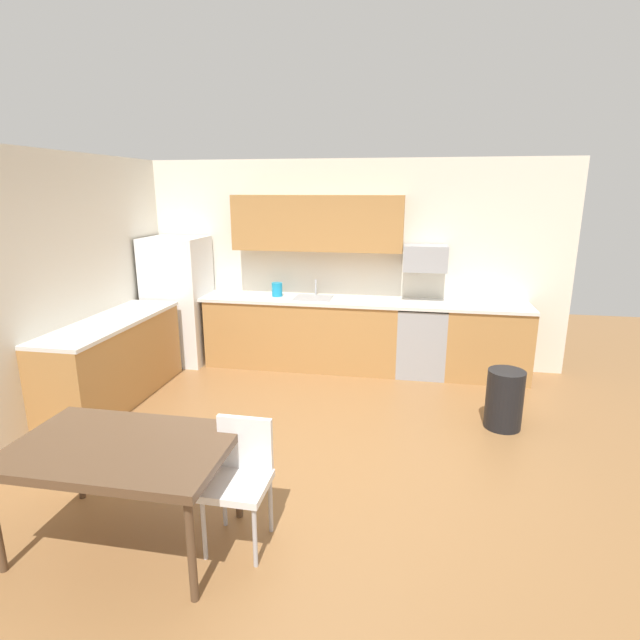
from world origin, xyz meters
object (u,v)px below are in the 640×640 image
at_px(refrigerator, 179,301).
at_px(dining_table, 121,452).
at_px(chair_near_table, 240,472).
at_px(kettle, 277,290).
at_px(oven_range, 421,339).
at_px(trash_bin, 504,399).
at_px(microwave, 425,258).

height_order(refrigerator, dining_table, refrigerator).
height_order(chair_near_table, kettle, kettle).
bearing_deg(kettle, chair_near_table, -78.94).
bearing_deg(refrigerator, chair_near_table, -58.81).
xyz_separation_m(oven_range, kettle, (-1.91, 0.05, 0.56)).
relative_size(refrigerator, dining_table, 1.22).
xyz_separation_m(chair_near_table, kettle, (-0.68, 3.49, 0.52)).
distance_m(dining_table, chair_near_table, 0.78).
xyz_separation_m(refrigerator, dining_table, (1.29, -3.54, -0.18)).
height_order(oven_range, kettle, kettle).
xyz_separation_m(dining_table, kettle, (0.06, 3.67, 0.35)).
bearing_deg(chair_near_table, oven_range, 70.39).
bearing_deg(kettle, trash_bin, -28.15).
height_order(trash_bin, kettle, kettle).
relative_size(dining_table, chair_near_table, 1.65).
xyz_separation_m(refrigerator, chair_near_table, (2.03, -3.36, -0.35)).
height_order(dining_table, chair_near_table, chair_near_table).
relative_size(oven_range, trash_bin, 1.52).
bearing_deg(trash_bin, dining_table, -141.33).
relative_size(microwave, trash_bin, 0.90).
height_order(oven_range, dining_table, oven_range).
distance_m(refrigerator, microwave, 3.33).
relative_size(oven_range, kettle, 4.55).
xyz_separation_m(chair_near_table, trash_bin, (2.03, 2.04, -0.20)).
relative_size(oven_range, chair_near_table, 1.07).
relative_size(microwave, chair_near_table, 0.64).
relative_size(dining_table, kettle, 7.00).
distance_m(microwave, trash_bin, 2.07).
bearing_deg(oven_range, refrigerator, -178.59).
relative_size(oven_range, dining_table, 0.65).
height_order(refrigerator, oven_range, refrigerator).
bearing_deg(chair_near_table, refrigerator, 121.19).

